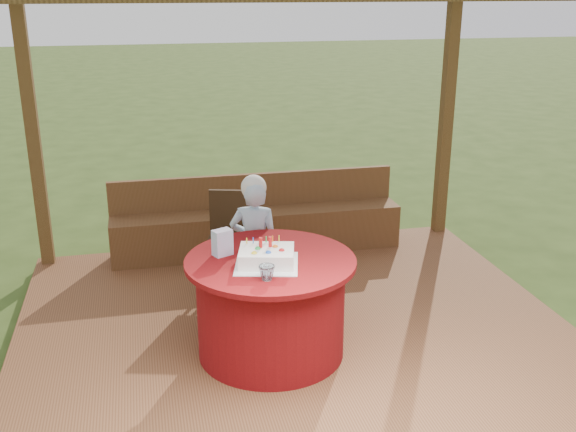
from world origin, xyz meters
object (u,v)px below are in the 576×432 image
(table, at_px, (271,306))
(elderly_woman, at_px, (255,242))
(birthday_cake, at_px, (267,257))
(drinking_glass, at_px, (267,273))
(chair, at_px, (232,235))
(gift_bag, at_px, (222,243))
(bench, at_px, (257,227))

(table, relative_size, elderly_woman, 1.05)
(birthday_cake, distance_m, drinking_glass, 0.27)
(chair, height_order, gift_bag, gift_bag)
(chair, xyz_separation_m, gift_bag, (-0.22, -1.11, 0.37))
(drinking_glass, bearing_deg, bench, 81.50)
(chair, bearing_deg, table, -85.14)
(gift_bag, distance_m, drinking_glass, 0.56)
(table, height_order, drinking_glass, drinking_glass)
(birthday_cake, bearing_deg, chair, 92.63)
(table, height_order, chair, chair)
(table, distance_m, chair, 1.28)
(elderly_woman, relative_size, birthday_cake, 2.23)
(chair, xyz_separation_m, birthday_cake, (0.06, -1.36, 0.33))
(chair, bearing_deg, bench, 64.96)
(bench, relative_size, chair, 3.36)
(table, xyz_separation_m, gift_bag, (-0.33, 0.15, 0.48))
(table, xyz_separation_m, chair, (-0.11, 1.27, 0.11))
(table, distance_m, drinking_glass, 0.57)
(bench, bearing_deg, table, -97.36)
(chair, height_order, drinking_glass, chair)
(elderly_woman, bearing_deg, bench, 79.03)
(gift_bag, height_order, drinking_glass, gift_bag)
(bench, distance_m, table, 2.09)
(table, bearing_deg, chair, 94.86)
(bench, height_order, gift_bag, gift_bag)
(bench, xyz_separation_m, chair, (-0.37, -0.80, 0.23))
(chair, xyz_separation_m, elderly_woman, (0.12, -0.50, 0.11))
(birthday_cake, bearing_deg, elderly_woman, 86.02)
(bench, xyz_separation_m, table, (-0.27, -2.07, 0.13))
(chair, bearing_deg, birthday_cake, -87.37)
(bench, height_order, birthday_cake, birthday_cake)
(table, distance_m, gift_bag, 0.60)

